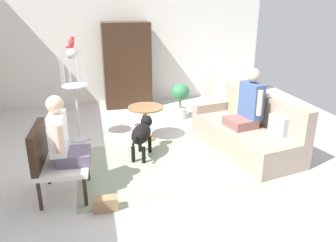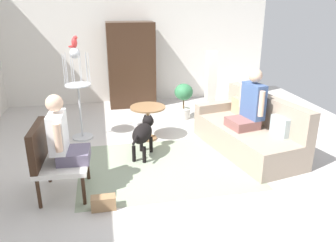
% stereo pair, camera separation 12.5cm
% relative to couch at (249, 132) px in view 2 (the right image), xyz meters
% --- Properties ---
extents(ground_plane, '(8.03, 8.03, 0.00)m').
position_rel_couch_xyz_m(ground_plane, '(-1.49, -0.20, -0.30)').
color(ground_plane, beige).
extents(back_wall, '(6.29, 0.12, 2.79)m').
position_rel_couch_xyz_m(back_wall, '(-1.49, 3.20, 1.09)').
color(back_wall, silver).
rests_on(back_wall, ground).
extents(area_rug, '(2.45, 1.82, 0.01)m').
position_rel_couch_xyz_m(area_rug, '(-1.42, -0.31, -0.30)').
color(area_rug, gray).
rests_on(area_rug, ground).
extents(couch, '(1.23, 2.06, 0.87)m').
position_rel_couch_xyz_m(couch, '(0.00, 0.00, 0.00)').
color(couch, gray).
rests_on(couch, ground).
extents(armchair, '(0.64, 0.73, 0.91)m').
position_rel_couch_xyz_m(armchair, '(-2.90, -0.74, 0.22)').
color(armchair, '#382316').
rests_on(armchair, ground).
extents(person_on_couch, '(0.54, 0.56, 0.90)m').
position_rel_couch_xyz_m(person_on_couch, '(-0.05, -0.03, 0.46)').
color(person_on_couch, '#85534F').
extents(person_on_armchair, '(0.46, 0.54, 0.83)m').
position_rel_couch_xyz_m(person_on_armchair, '(-2.74, -0.75, 0.46)').
color(person_on_armchair, '#5D546A').
extents(round_end_table, '(0.60, 0.60, 0.59)m').
position_rel_couch_xyz_m(round_end_table, '(-1.51, 0.74, 0.13)').
color(round_end_table, olive).
rests_on(round_end_table, ground).
extents(dog, '(0.46, 0.79, 0.59)m').
position_rel_couch_xyz_m(dog, '(-1.68, 0.11, 0.08)').
color(dog, black).
rests_on(dog, ground).
extents(bird_cage_stand, '(0.42, 0.42, 1.55)m').
position_rel_couch_xyz_m(bird_cage_stand, '(-2.63, 1.02, 0.54)').
color(bird_cage_stand, silver).
rests_on(bird_cage_stand, ground).
extents(parrot, '(0.17, 0.10, 0.19)m').
position_rel_couch_xyz_m(parrot, '(-2.63, 1.02, 1.34)').
color(parrot, red).
rests_on(parrot, bird_cage_stand).
extents(potted_plant, '(0.37, 0.37, 0.72)m').
position_rel_couch_xyz_m(potted_plant, '(-0.66, 1.67, 0.13)').
color(potted_plant, beige).
rests_on(potted_plant, ground).
extents(column_lamp, '(0.20, 0.20, 1.35)m').
position_rel_couch_xyz_m(column_lamp, '(-0.16, 1.53, 0.37)').
color(column_lamp, '#4C4742').
rests_on(column_lamp, ground).
extents(armoire_cabinet, '(1.02, 0.56, 1.84)m').
position_rel_couch_xyz_m(armoire_cabinet, '(-1.58, 2.79, 0.62)').
color(armoire_cabinet, '#382316').
rests_on(armoire_cabinet, ground).
extents(handbag, '(0.28, 0.13, 0.16)m').
position_rel_couch_xyz_m(handbag, '(-2.32, -1.21, -0.22)').
color(handbag, '#99724C').
rests_on(handbag, ground).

